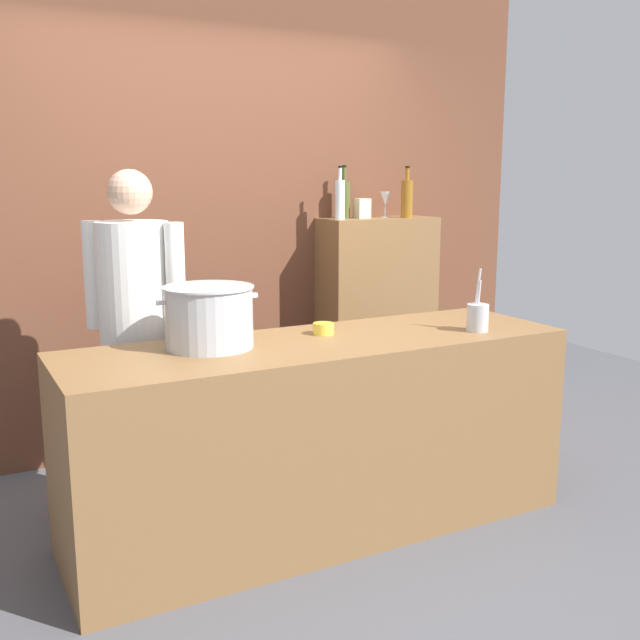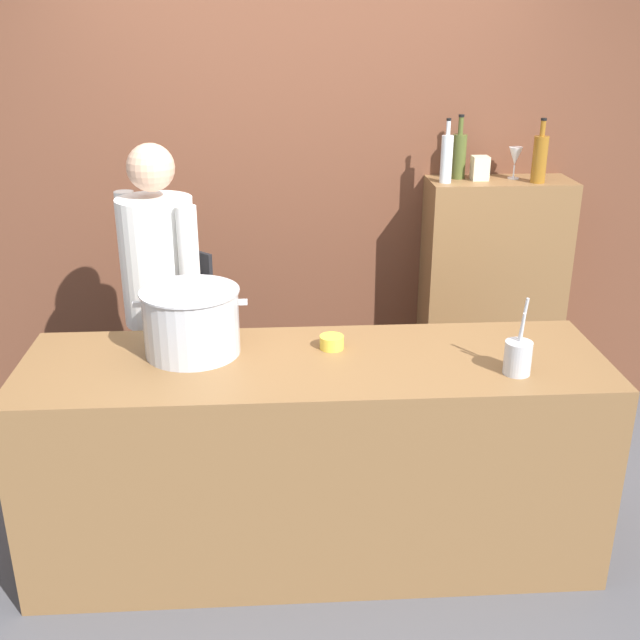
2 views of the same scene
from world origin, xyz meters
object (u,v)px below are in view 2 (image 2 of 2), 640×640
at_px(butter_jar, 332,342).
at_px(wine_bottle_olive, 459,155).
at_px(wine_bottle_amber, 540,158).
at_px(stockpot_large, 191,322).
at_px(spice_tin_cream, 480,168).
at_px(utensil_crock, 518,357).
at_px(chef, 162,295).
at_px(wine_bottle_clear, 447,158).
at_px(wine_glass_short, 515,157).

bearing_deg(butter_jar, wine_bottle_olive, 56.40).
bearing_deg(wine_bottle_amber, butter_jar, -138.74).
bearing_deg(stockpot_large, spice_tin_cream, 37.64).
bearing_deg(utensil_crock, wine_bottle_olive, 87.16).
xyz_separation_m(chef, wine_bottle_clear, (1.41, 0.53, 0.52)).
distance_m(chef, wine_bottle_amber, 2.02).
height_order(wine_bottle_amber, wine_bottle_olive, wine_bottle_olive).
bearing_deg(spice_tin_cream, butter_jar, -128.28).
distance_m(stockpot_large, wine_bottle_clear, 1.67).
bearing_deg(utensil_crock, chef, 151.39).
xyz_separation_m(butter_jar, wine_glass_short, (1.05, 1.11, 0.55)).
relative_size(stockpot_large, spice_tin_cream, 3.64).
height_order(utensil_crock, spice_tin_cream, spice_tin_cream).
bearing_deg(wine_bottle_olive, stockpot_large, -139.03).
relative_size(utensil_crock, wine_bottle_amber, 0.91).
bearing_deg(chef, spice_tin_cream, -115.25).
xyz_separation_m(wine_bottle_amber, spice_tin_cream, (-0.28, 0.09, -0.06)).
bearing_deg(wine_bottle_amber, wine_bottle_clear, 176.39).
bearing_deg(chef, wine_bottle_clear, -114.76).
distance_m(stockpot_large, wine_bottle_amber, 2.03).
xyz_separation_m(chef, stockpot_large, (0.19, -0.51, 0.07)).
bearing_deg(wine_bottle_clear, wine_bottle_olive, 49.53).
relative_size(stockpot_large, wine_bottle_clear, 1.39).
distance_m(butter_jar, wine_bottle_amber, 1.62).
xyz_separation_m(utensil_crock, butter_jar, (-0.68, 0.28, -0.04)).
bearing_deg(spice_tin_cream, wine_bottle_olive, 155.60).
bearing_deg(wine_glass_short, stockpot_large, -145.25).
height_order(butter_jar, wine_bottle_clear, wine_bottle_clear).
bearing_deg(stockpot_large, utensil_crock, -12.25).
relative_size(utensil_crock, wine_bottle_olive, 0.90).
height_order(wine_bottle_amber, wine_glass_short, wine_bottle_amber).
xyz_separation_m(utensil_crock, wine_bottle_olive, (0.07, 1.41, 0.52)).
height_order(stockpot_large, wine_glass_short, wine_glass_short).
bearing_deg(butter_jar, stockpot_large, -179.24).
bearing_deg(wine_bottle_olive, chef, -157.20).
height_order(stockpot_large, wine_bottle_olive, wine_bottle_olive).
height_order(utensil_crock, butter_jar, utensil_crock).
bearing_deg(wine_bottle_olive, wine_bottle_clear, -130.47).
bearing_deg(utensil_crock, wine_glass_short, 75.30).
distance_m(utensil_crock, wine_bottle_olive, 1.51).
bearing_deg(spice_tin_cream, stockpot_large, -142.36).
height_order(wine_bottle_clear, spice_tin_cream, wine_bottle_clear).
xyz_separation_m(stockpot_large, wine_bottle_amber, (1.70, 1.01, 0.45)).
relative_size(utensil_crock, wine_glass_short, 1.80).
bearing_deg(chef, wine_bottle_amber, -120.48).
relative_size(utensil_crock, butter_jar, 2.99).
relative_size(stockpot_large, wine_bottle_olive, 1.37).
height_order(utensil_crock, wine_bottle_olive, wine_bottle_olive).
height_order(chef, utensil_crock, chef).
relative_size(chef, wine_bottle_amber, 5.09).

